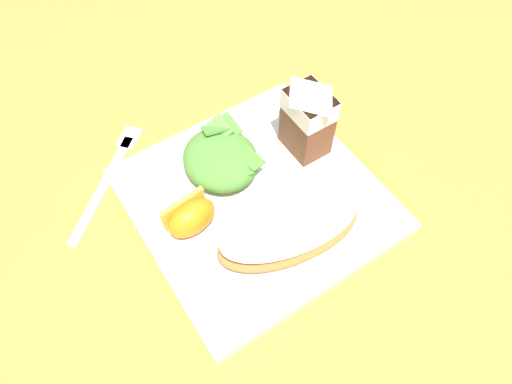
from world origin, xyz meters
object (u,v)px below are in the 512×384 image
at_px(green_salad_pile, 221,159).
at_px(orange_wedge_front, 191,217).
at_px(cheesy_pizza_bread, 290,229).
at_px(metal_fork, 111,172).
at_px(white_plate, 256,200).
at_px(milk_carton, 308,115).

height_order(green_salad_pile, orange_wedge_front, green_salad_pile).
bearing_deg(cheesy_pizza_bread, orange_wedge_front, -131.08).
bearing_deg(metal_fork, cheesy_pizza_bread, 32.44).
bearing_deg(white_plate, cheesy_pizza_bread, 1.24).
bearing_deg(white_plate, orange_wedge_front, -95.03).
height_order(milk_carton, metal_fork, milk_carton).
distance_m(white_plate, metal_fork, 0.19).
bearing_deg(metal_fork, orange_wedge_front, 19.46).
distance_m(green_salad_pile, milk_carton, 0.12).
height_order(white_plate, orange_wedge_front, orange_wedge_front).
xyz_separation_m(white_plate, orange_wedge_front, (-0.01, -0.08, 0.03)).
bearing_deg(orange_wedge_front, cheesy_pizza_bread, 48.92).
relative_size(green_salad_pile, milk_carton, 0.91).
distance_m(white_plate, cheesy_pizza_bread, 0.07).
bearing_deg(metal_fork, milk_carton, 63.96).
relative_size(white_plate, orange_wedge_front, 4.40).
bearing_deg(green_salad_pile, orange_wedge_front, -54.11).
xyz_separation_m(white_plate, green_salad_pile, (-0.06, -0.01, 0.03)).
height_order(cheesy_pizza_bread, orange_wedge_front, orange_wedge_front).
xyz_separation_m(cheesy_pizza_bread, orange_wedge_front, (-0.07, -0.09, 0.00)).
bearing_deg(white_plate, metal_fork, -137.23).
xyz_separation_m(green_salad_pile, metal_fork, (-0.08, -0.12, -0.03)).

